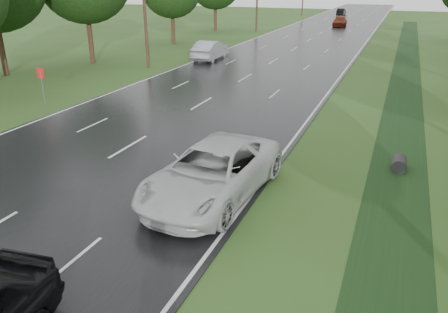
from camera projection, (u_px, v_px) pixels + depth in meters
road at (304, 43)px, 51.64m from camera, size 14.00×180.00×0.04m
edge_stripe_east at (363, 46)px, 49.30m from camera, size 0.12×180.00×0.01m
edge_stripe_west at (250, 40)px, 53.97m from camera, size 0.12×180.00×0.01m
center_line at (304, 43)px, 51.64m from camera, size 0.12×180.00×0.01m
drainage_ditch at (403, 112)px, 25.09m from camera, size 2.20×120.00×0.56m
road_sign at (41, 79)px, 25.65m from camera, size 0.50×0.06×2.30m
utility_pole_mid at (144, 4)px, 35.70m from camera, size 1.60×0.26×10.00m
white_pickup at (213, 172)px, 15.05m from camera, size 3.57×6.81×1.83m
silver_sedan at (210, 50)px, 40.90m from camera, size 2.12×5.42×1.76m
far_car_red at (340, 21)px, 69.73m from camera, size 2.41×5.20×1.47m
far_car_dark at (341, 12)px, 90.25m from camera, size 1.49×4.19×1.38m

